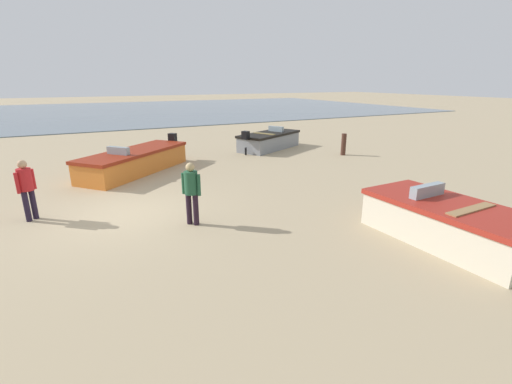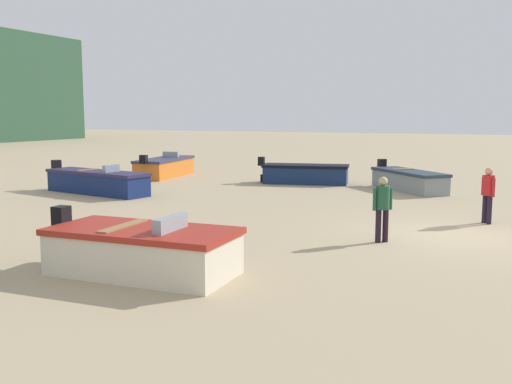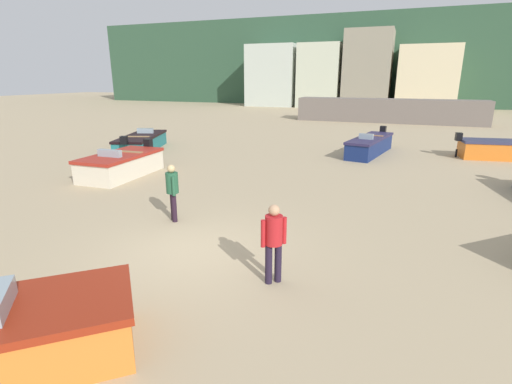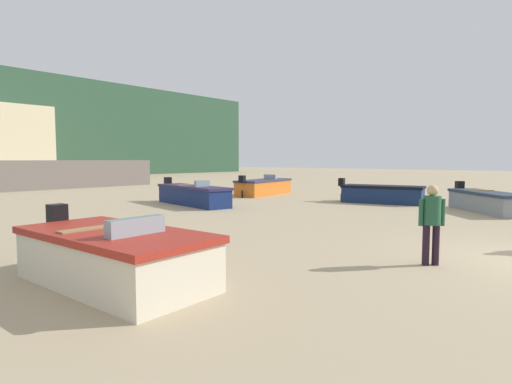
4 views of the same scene
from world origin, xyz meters
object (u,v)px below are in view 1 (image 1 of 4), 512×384
Objects in this scene: boat_grey_5 at (269,141)px; boat_cream_7 at (449,222)px; mooring_post_mid_beach at (344,144)px; beach_walker_distant at (191,189)px; boat_orange_0 at (135,161)px; beach_walker_foreground at (26,185)px.

boat_cream_7 is (2.07, 12.03, 0.03)m from boat_grey_5.
boat_cream_7 reaches higher than mooring_post_mid_beach.
mooring_post_mid_beach is 0.65× the size of beach_walker_distant.
beach_walker_distant is at bearing -66.50° from boat_grey_5.
mooring_post_mid_beach is (-4.53, -8.92, 0.05)m from boat_cream_7.
boat_cream_7 is at bearing 10.57° from beach_walker_distant.
boat_orange_0 reaches higher than boat_grey_5.
beach_walker_distant is (-0.36, 6.30, 0.49)m from boat_orange_0.
beach_walker_distant is (4.83, -3.67, 0.48)m from boat_cream_7.
boat_grey_5 is at bearing -115.33° from boat_orange_0.
boat_cream_7 is 10.00m from mooring_post_mid_beach.
beach_walker_distant reaches higher than boat_grey_5.
beach_walker_foreground reaches higher than boat_cream_7.
boat_grey_5 is at bearing 78.17° from boat_cream_7.
beach_walker_distant reaches higher than mooring_post_mid_beach.
mooring_post_mid_beach is at bearing 11.30° from boat_grey_5.
boat_orange_0 reaches higher than mooring_post_mid_beach.
beach_walker_distant is at bearing -72.90° from beach_walker_foreground.
boat_orange_0 is at bearing 8.73° from beach_walker_foreground.
beach_walker_distant is at bearing 29.24° from mooring_post_mid_beach.
beach_walker_distant is (6.91, 8.36, 0.51)m from boat_grey_5.
boat_orange_0 is at bearing -6.19° from mooring_post_mid_beach.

